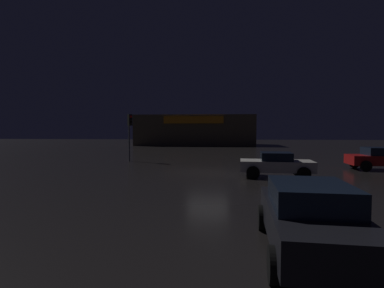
{
  "coord_description": "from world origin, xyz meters",
  "views": [
    {
      "loc": [
        0.56,
        -18.44,
        2.68
      ],
      "look_at": [
        -1.25,
        3.16,
        1.61
      ],
      "focal_mm": 27.94,
      "sensor_mm": 36.0,
      "label": 1
    }
  ],
  "objects_px": {
    "store_building": "(195,130)",
    "car_crossing": "(310,217)",
    "car_near": "(382,158)",
    "car_far": "(276,164)",
    "traffic_signal_main": "(130,127)"
  },
  "relations": [
    {
      "from": "traffic_signal_main",
      "to": "car_crossing",
      "type": "distance_m",
      "value": 20.18
    },
    {
      "from": "car_far",
      "to": "car_crossing",
      "type": "relative_size",
      "value": 0.93
    },
    {
      "from": "store_building",
      "to": "car_near",
      "type": "relative_size",
      "value": 4.64
    },
    {
      "from": "store_building",
      "to": "traffic_signal_main",
      "type": "xyz_separation_m",
      "value": [
        -3.53,
        -27.0,
        0.33
      ]
    },
    {
      "from": "car_far",
      "to": "car_crossing",
      "type": "xyz_separation_m",
      "value": [
        -1.31,
        -10.4,
        0.06
      ]
    },
    {
      "from": "store_building",
      "to": "traffic_signal_main",
      "type": "bearing_deg",
      "value": -97.45
    },
    {
      "from": "store_building",
      "to": "car_far",
      "type": "distance_m",
      "value": 35.18
    },
    {
      "from": "store_building",
      "to": "car_crossing",
      "type": "bearing_deg",
      "value": -82.77
    },
    {
      "from": "car_near",
      "to": "car_far",
      "type": "bearing_deg",
      "value": -154.08
    },
    {
      "from": "car_crossing",
      "to": "car_far",
      "type": "bearing_deg",
      "value": 82.79
    },
    {
      "from": "store_building",
      "to": "car_near",
      "type": "distance_m",
      "value": 34.08
    },
    {
      "from": "store_building",
      "to": "car_crossing",
      "type": "relative_size",
      "value": 4.47
    },
    {
      "from": "car_near",
      "to": "car_far",
      "type": "xyz_separation_m",
      "value": [
        -7.55,
        -3.67,
        -0.05
      ]
    },
    {
      "from": "store_building",
      "to": "car_near",
      "type": "xyz_separation_m",
      "value": [
        14.55,
        -30.76,
        -1.74
      ]
    },
    {
      "from": "car_near",
      "to": "car_crossing",
      "type": "distance_m",
      "value": 16.63
    }
  ]
}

